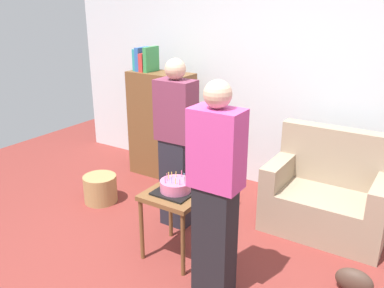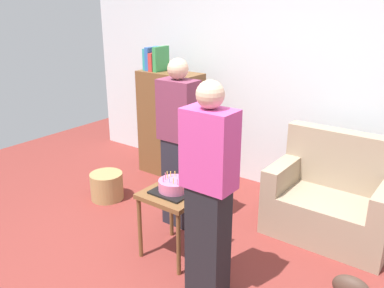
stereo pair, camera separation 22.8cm
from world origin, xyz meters
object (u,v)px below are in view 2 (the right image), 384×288
(person_holding_cake, at_px, (209,193))
(birthday_cake, at_px, (174,186))
(couch, at_px, (332,201))
(wicker_basket, at_px, (107,186))
(side_table, at_px, (174,202))
(person_blowing_candles, at_px, (179,144))
(bookshelf, at_px, (170,123))

(person_holding_cake, bearing_deg, birthday_cake, -28.97)
(couch, distance_m, person_holding_cake, 1.54)
(wicker_basket, bearing_deg, person_holding_cake, -18.74)
(side_table, relative_size, person_holding_cake, 0.37)
(person_holding_cake, relative_size, wicker_basket, 4.53)
(person_blowing_candles, bearing_deg, couch, 49.02)
(birthday_cake, xyz_separation_m, person_holding_cake, (0.51, -0.24, 0.18))
(couch, distance_m, bookshelf, 2.16)
(bookshelf, bearing_deg, couch, -5.39)
(couch, relative_size, side_table, 1.84)
(couch, xyz_separation_m, wicker_basket, (-2.24, -0.78, -0.19))
(bookshelf, distance_m, person_holding_cake, 2.30)
(side_table, bearing_deg, wicker_basket, 163.99)
(couch, relative_size, wicker_basket, 3.06)
(couch, height_order, wicker_basket, couch)
(couch, relative_size, bookshelf, 0.69)
(birthday_cake, xyz_separation_m, person_blowing_candles, (-0.30, 0.44, 0.18))
(bookshelf, height_order, person_blowing_candles, person_blowing_candles)
(person_blowing_candles, relative_size, person_holding_cake, 1.00)
(person_blowing_candles, distance_m, person_holding_cake, 1.05)
(person_blowing_candles, bearing_deg, person_holding_cake, -20.20)
(side_table, xyz_separation_m, wicker_basket, (-1.27, 0.36, -0.36))
(bookshelf, relative_size, wicker_basket, 4.42)
(bookshelf, height_order, wicker_basket, bookshelf)
(couch, bearing_deg, side_table, -130.29)
(couch, height_order, bookshelf, bookshelf)
(person_blowing_candles, xyz_separation_m, wicker_basket, (-0.98, -0.07, -0.68))
(wicker_basket, bearing_deg, couch, 19.18)
(couch, distance_m, person_blowing_candles, 1.53)
(couch, relative_size, person_blowing_candles, 0.67)
(bookshelf, bearing_deg, person_blowing_candles, -46.60)
(person_holding_cake, bearing_deg, wicker_basket, -22.56)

